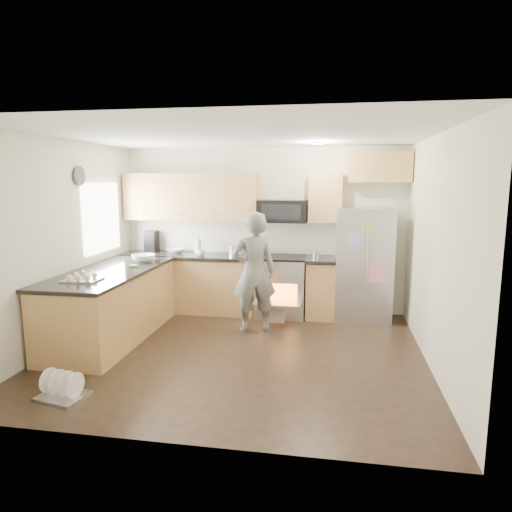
% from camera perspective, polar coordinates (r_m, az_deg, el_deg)
% --- Properties ---
extents(ground, '(4.50, 4.50, 0.00)m').
position_cam_1_polar(ground, '(5.73, -2.47, -11.98)').
color(ground, black).
rests_on(ground, ground).
extents(room_shell, '(4.54, 4.04, 2.62)m').
position_cam_1_polar(room_shell, '(5.37, -2.94, 4.97)').
color(room_shell, silver).
rests_on(room_shell, ground).
extents(back_cabinet_run, '(4.45, 0.64, 2.50)m').
position_cam_1_polar(back_cabinet_run, '(7.26, -4.13, 0.49)').
color(back_cabinet_run, '#AC8245').
rests_on(back_cabinet_run, ground).
extents(peninsula, '(0.96, 2.36, 1.03)m').
position_cam_1_polar(peninsula, '(6.39, -17.61, -5.77)').
color(peninsula, '#AC8245').
rests_on(peninsula, ground).
extents(stove_range, '(0.76, 0.97, 1.79)m').
position_cam_1_polar(stove_range, '(7.09, 3.15, -2.08)').
color(stove_range, '#B7B7BC').
rests_on(stove_range, ground).
extents(refrigerator, '(0.85, 0.68, 1.69)m').
position_cam_1_polar(refrigerator, '(7.04, 13.21, -1.00)').
color(refrigerator, '#B7B7BC').
rests_on(refrigerator, ground).
extents(person, '(0.71, 0.57, 1.68)m').
position_cam_1_polar(person, '(6.30, -0.24, -2.03)').
color(person, slate).
rests_on(person, ground).
extents(dish_rack, '(0.50, 0.43, 0.27)m').
position_cam_1_polar(dish_rack, '(5.00, -23.03, -15.18)').
color(dish_rack, '#B7B7BC').
rests_on(dish_rack, ground).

